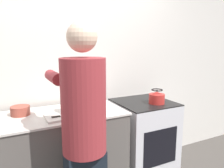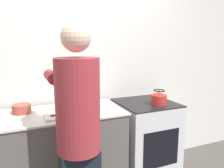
{
  "view_description": "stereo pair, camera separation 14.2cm",
  "coord_description": "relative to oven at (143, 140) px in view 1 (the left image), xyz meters",
  "views": [
    {
      "loc": [
        -0.69,
        -1.66,
        1.57
      ],
      "look_at": [
        0.26,
        0.21,
        1.18
      ],
      "focal_mm": 35.0,
      "sensor_mm": 36.0,
      "label": 1
    },
    {
      "loc": [
        -0.56,
        -1.72,
        1.57
      ],
      "look_at": [
        0.26,
        0.21,
        1.18
      ],
      "focal_mm": 35.0,
      "sensor_mm": 36.0,
      "label": 2
    }
  ],
  "objects": [
    {
      "name": "knife",
      "position": [
        -0.98,
        -0.16,
        0.49
      ],
      "size": [
        0.19,
        0.04,
        0.01
      ],
      "rotation": [
        0.0,
        0.0,
        0.04
      ],
      "color": "silver",
      "rests_on": "cutting_board"
    },
    {
      "name": "bowl_prep",
      "position": [
        -0.61,
        0.15,
        0.51
      ],
      "size": [
        0.2,
        0.2,
        0.09
      ],
      "color": "silver",
      "rests_on": "counter"
    },
    {
      "name": "oven",
      "position": [
        0.0,
        0.0,
        0.0
      ],
      "size": [
        0.61,
        0.63,
        0.92
      ],
      "color": "silver",
      "rests_on": "ground_plane"
    },
    {
      "name": "person",
      "position": [
        -0.93,
        -0.57,
        0.48
      ],
      "size": [
        0.35,
        0.59,
        1.71
      ],
      "color": "black",
      "rests_on": "ground_plane"
    },
    {
      "name": "counter",
      "position": [
        -1.07,
        -0.02,
        0.01
      ],
      "size": [
        1.4,
        0.61,
        0.93
      ],
      "color": "#5B5651",
      "rests_on": "ground_plane"
    },
    {
      "name": "wall_back",
      "position": [
        -0.73,
        0.38,
        0.84
      ],
      "size": [
        8.0,
        0.05,
        2.6
      ],
      "color": "silver",
      "rests_on": "ground_plane"
    },
    {
      "name": "kettle",
      "position": [
        0.08,
        -0.12,
        0.53
      ],
      "size": [
        0.17,
        0.17,
        0.16
      ],
      "color": "red",
      "rests_on": "oven"
    },
    {
      "name": "cutting_board",
      "position": [
        -0.94,
        -0.15,
        0.48
      ],
      "size": [
        0.35,
        0.22,
        0.02
      ],
      "color": "silver",
      "rests_on": "counter"
    },
    {
      "name": "bowl_mixing",
      "position": [
        -1.3,
        0.09,
        0.51
      ],
      "size": [
        0.17,
        0.17,
        0.08
      ],
      "color": "#9E4738",
      "rests_on": "counter"
    }
  ]
}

